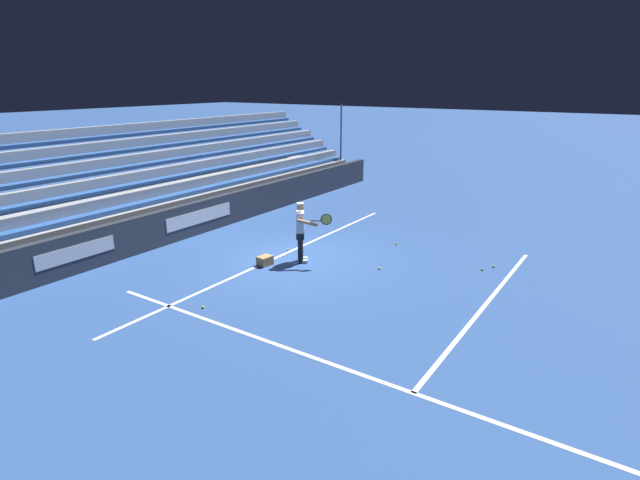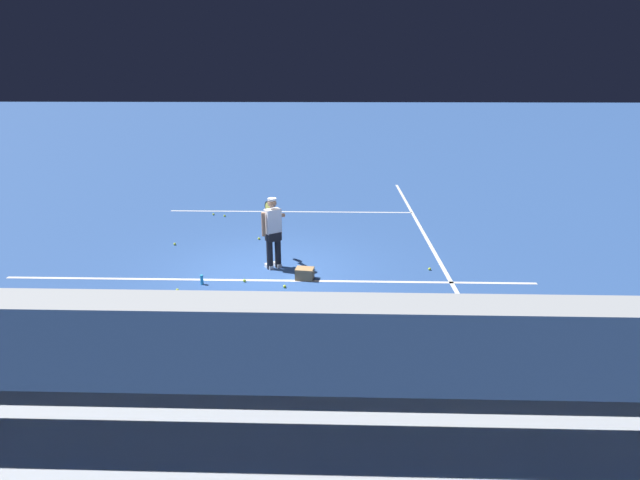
# 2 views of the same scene
# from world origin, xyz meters

# --- Properties ---
(ground_plane) EXTENTS (160.00, 160.00, 0.00)m
(ground_plane) POSITION_xyz_m (0.00, 0.00, 0.00)
(ground_plane) COLOR #2D5193
(court_baseline_white) EXTENTS (12.00, 0.10, 0.01)m
(court_baseline_white) POSITION_xyz_m (0.00, -0.50, 0.00)
(court_baseline_white) COLOR white
(court_baseline_white) RESTS_ON ground
(court_sideline_white) EXTENTS (0.10, 12.00, 0.01)m
(court_sideline_white) POSITION_xyz_m (4.11, 4.00, 0.00)
(court_sideline_white) COLOR white
(court_sideline_white) RESTS_ON ground
(court_service_line_white) EXTENTS (8.22, 0.10, 0.01)m
(court_service_line_white) POSITION_xyz_m (0.00, 5.50, 0.00)
(court_service_line_white) COLOR white
(court_service_line_white) RESTS_ON ground
(back_wall_sponsor_board) EXTENTS (22.95, 0.25, 1.10)m
(back_wall_sponsor_board) POSITION_xyz_m (0.01, -4.18, 0.55)
(back_wall_sponsor_board) COLOR #2D333D
(back_wall_sponsor_board) RESTS_ON ground
(bleacher_stand) EXTENTS (21.80, 4.00, 3.85)m
(bleacher_stand) POSITION_xyz_m (0.00, -6.81, 0.79)
(bleacher_stand) COLOR #9EA3A8
(bleacher_stand) RESTS_ON ground
(tennis_player) EXTENTS (0.60, 1.06, 1.71)m
(tennis_player) POSITION_xyz_m (0.04, 0.31, 0.89)
(tennis_player) COLOR black
(tennis_player) RESTS_ON ground
(ball_box_cardboard) EXTENTS (0.44, 0.35, 0.26)m
(ball_box_cardboard) POSITION_xyz_m (0.82, -0.38, 0.13)
(ball_box_cardboard) COLOR #A87F51
(ball_box_cardboard) RESTS_ON ground
(tennis_ball_on_baseline) EXTENTS (0.07, 0.07, 0.07)m
(tennis_ball_on_baseline) POSITION_xyz_m (-0.63, 2.44, 0.03)
(tennis_ball_on_baseline) COLOR #CCE533
(tennis_ball_on_baseline) RESTS_ON ground
(tennis_ball_far_right) EXTENTS (0.07, 0.07, 0.07)m
(tennis_ball_far_right) POSITION_xyz_m (-2.11, 4.80, 0.03)
(tennis_ball_far_right) COLOR #CCE533
(tennis_ball_far_right) RESTS_ON ground
(tennis_ball_midcourt) EXTENTS (0.07, 0.07, 0.07)m
(tennis_ball_midcourt) POSITION_xyz_m (3.76, 0.24, 0.03)
(tennis_ball_midcourt) COLOR #CCE533
(tennis_ball_midcourt) RESTS_ON ground
(tennis_ball_far_left) EXTENTS (0.07, 0.07, 0.07)m
(tennis_ball_far_left) POSITION_xyz_m (-0.52, -0.60, 0.03)
(tennis_ball_far_left) COLOR #CCE533
(tennis_ball_far_left) RESTS_ON ground
(tennis_ball_toward_net) EXTENTS (0.07, 0.07, 0.07)m
(tennis_ball_toward_net) POSITION_xyz_m (-1.86, -1.16, 0.03)
(tennis_ball_toward_net) COLOR #CCE533
(tennis_ball_toward_net) RESTS_ON ground
(tennis_ball_stray_back) EXTENTS (0.07, 0.07, 0.07)m
(tennis_ball_stray_back) POSITION_xyz_m (-2.52, 4.99, 0.03)
(tennis_ball_stray_back) COLOR #CCE533
(tennis_ball_stray_back) RESTS_ON ground
(tennis_ball_by_box) EXTENTS (0.07, 0.07, 0.07)m
(tennis_ball_by_box) POSITION_xyz_m (0.41, -0.89, 0.03)
(tennis_ball_by_box) COLOR #CCE533
(tennis_ball_by_box) RESTS_ON ground
(tennis_ball_near_player) EXTENTS (0.07, 0.07, 0.07)m
(tennis_ball_near_player) POSITION_xyz_m (-2.86, 1.89, 0.03)
(tennis_ball_near_player) COLOR #CCE533
(tennis_ball_near_player) RESTS_ON ground
(water_bottle) EXTENTS (0.07, 0.07, 0.22)m
(water_bottle) POSITION_xyz_m (-1.43, -0.76, 0.11)
(water_bottle) COLOR #33B2E5
(water_bottle) RESTS_ON ground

